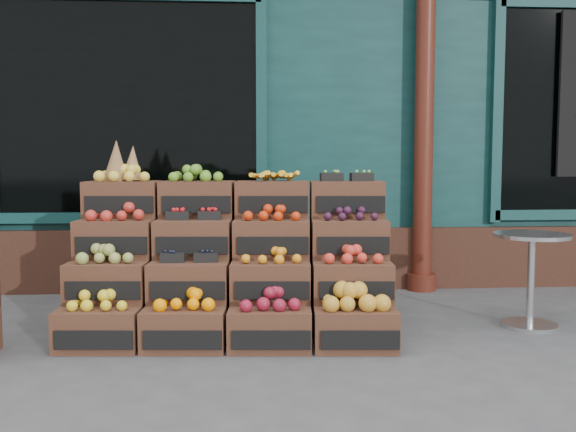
{
  "coord_description": "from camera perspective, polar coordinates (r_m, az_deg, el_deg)",
  "views": [
    {
      "loc": [
        -0.54,
        -4.01,
        1.26
      ],
      "look_at": [
        -0.2,
        0.7,
        0.85
      ],
      "focal_mm": 40.0,
      "sensor_mm": 36.0,
      "label": 1
    }
  ],
  "objects": [
    {
      "name": "shop_facade",
      "position": [
        9.2,
        -0.73,
        12.08
      ],
      "size": [
        12.0,
        6.24,
        4.8
      ],
      "color": "#0F3535",
      "rests_on": "ground"
    },
    {
      "name": "shopkeeper",
      "position": [
        7.0,
        -13.48,
        2.71
      ],
      "size": [
        0.81,
        0.62,
        2.0
      ],
      "primitive_type": "imported",
      "rotation": [
        0.0,
        0.0,
        2.93
      ],
      "color": "#1C6321",
      "rests_on": "ground"
    },
    {
      "name": "crate_display",
      "position": [
        4.77,
        -5.0,
        -4.98
      ],
      "size": [
        2.34,
        1.26,
        1.42
      ],
      "rotation": [
        0.0,
        0.0,
        -0.07
      ],
      "color": "#4B2B1D",
      "rests_on": "ground"
    },
    {
      "name": "ground",
      "position": [
        4.24,
        3.46,
        -12.36
      ],
      "size": [
        60.0,
        60.0,
        0.0
      ],
      "primitive_type": "plane",
      "color": "#454548",
      "rests_on": "ground"
    },
    {
      "name": "bistro_table",
      "position": [
        5.18,
        20.79,
        -4.42
      ],
      "size": [
        0.57,
        0.57,
        0.71
      ],
      "rotation": [
        0.0,
        0.0,
        -0.21
      ],
      "color": "#B1B3B8",
      "rests_on": "ground"
    }
  ]
}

